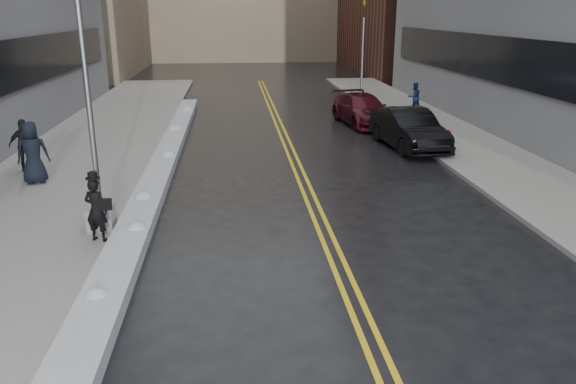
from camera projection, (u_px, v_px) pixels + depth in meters
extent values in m
plane|color=black|center=(230.00, 261.00, 13.08)|extent=(160.00, 160.00, 0.00)
cube|color=gray|center=(83.00, 157.00, 21.99)|extent=(5.50, 50.00, 0.15)
cube|color=gray|center=(470.00, 148.00, 23.45)|extent=(4.00, 50.00, 0.15)
cube|color=gold|center=(288.00, 154.00, 22.76)|extent=(0.12, 50.00, 0.01)
cube|color=gold|center=(295.00, 154.00, 22.79)|extent=(0.12, 50.00, 0.01)
cube|color=silver|center=(162.00, 166.00, 20.37)|extent=(0.90, 30.00, 0.34)
cube|color=gray|center=(101.00, 218.00, 14.53)|extent=(0.65, 0.65, 0.60)
cylinder|color=gray|center=(85.00, 68.00, 13.35)|extent=(0.14, 0.14, 7.00)
cylinder|color=maroon|center=(447.00, 140.00, 23.25)|extent=(0.24, 0.24, 0.60)
sphere|color=maroon|center=(448.00, 133.00, 23.15)|extent=(0.26, 0.26, 0.26)
cylinder|color=maroon|center=(447.00, 139.00, 23.23)|extent=(0.25, 0.10, 0.10)
cylinder|color=gray|center=(362.00, 58.00, 35.77)|extent=(0.14, 0.14, 5.00)
imported|color=#594C0C|center=(364.00, 9.00, 34.85)|extent=(0.16, 0.20, 1.00)
imported|color=black|center=(96.00, 210.00, 13.63)|extent=(0.67, 0.55, 1.59)
imported|color=black|center=(33.00, 153.00, 18.19)|extent=(1.12, 0.87, 2.04)
imported|color=black|center=(25.00, 145.00, 19.61)|extent=(1.12, 0.56, 1.84)
imported|color=navy|center=(414.00, 97.00, 31.27)|extent=(0.91, 0.78, 1.61)
imported|color=black|center=(409.00, 129.00, 23.50)|extent=(2.27, 5.20, 1.66)
imported|color=#390914|center=(363.00, 110.00, 28.58)|extent=(2.75, 5.40, 1.50)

